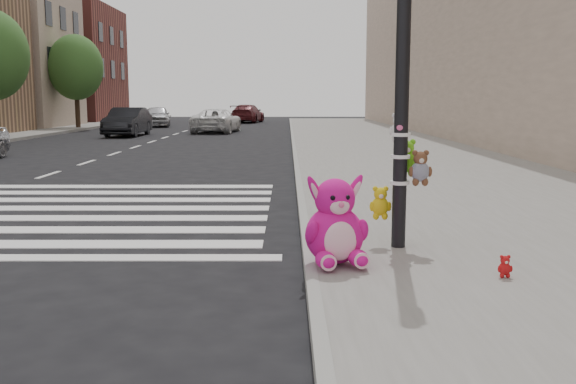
{
  "coord_description": "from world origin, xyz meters",
  "views": [
    {
      "loc": [
        1.31,
        -5.48,
        1.85
      ],
      "look_at": [
        1.32,
        2.01,
        0.75
      ],
      "focal_mm": 40.0,
      "sensor_mm": 36.0,
      "label": 1
    }
  ],
  "objects_px": {
    "car_dark_far": "(128,122)",
    "pink_bunny": "(335,228)",
    "red_teddy": "(505,266)",
    "signal_pole": "(403,107)",
    "car_white_near": "(217,121)"
  },
  "relations": [
    {
      "from": "car_dark_far",
      "to": "pink_bunny",
      "type": "bearing_deg",
      "value": -70.39
    },
    {
      "from": "signal_pole",
      "to": "red_teddy",
      "type": "distance_m",
      "value": 2.15
    },
    {
      "from": "pink_bunny",
      "to": "car_dark_far",
      "type": "bearing_deg",
      "value": 95.65
    },
    {
      "from": "car_dark_far",
      "to": "car_white_near",
      "type": "distance_m",
      "value": 5.23
    },
    {
      "from": "pink_bunny",
      "to": "car_white_near",
      "type": "height_order",
      "value": "car_white_near"
    },
    {
      "from": "car_dark_far",
      "to": "signal_pole",
      "type": "bearing_deg",
      "value": -68.13
    },
    {
      "from": "car_dark_far",
      "to": "red_teddy",
      "type": "bearing_deg",
      "value": -67.57
    },
    {
      "from": "car_white_near",
      "to": "red_teddy",
      "type": "bearing_deg",
      "value": 106.44
    },
    {
      "from": "pink_bunny",
      "to": "car_white_near",
      "type": "relative_size",
      "value": 0.21
    },
    {
      "from": "signal_pole",
      "to": "car_dark_far",
      "type": "height_order",
      "value": "signal_pole"
    },
    {
      "from": "pink_bunny",
      "to": "red_teddy",
      "type": "bearing_deg",
      "value": -29.89
    },
    {
      "from": "pink_bunny",
      "to": "red_teddy",
      "type": "relative_size",
      "value": 4.3
    },
    {
      "from": "pink_bunny",
      "to": "car_dark_far",
      "type": "xyz_separation_m",
      "value": [
        -8.37,
        25.27,
        0.17
      ]
    },
    {
      "from": "signal_pole",
      "to": "pink_bunny",
      "type": "xyz_separation_m",
      "value": [
        -0.81,
        -0.83,
        -1.22
      ]
    },
    {
      "from": "car_dark_far",
      "to": "car_white_near",
      "type": "relative_size",
      "value": 0.92
    }
  ]
}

